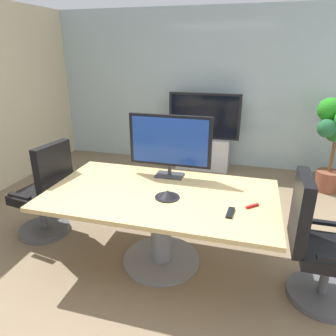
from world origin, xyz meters
name	(u,v)px	position (x,y,z in m)	size (l,w,h in m)	color
ground_plane	(153,263)	(0.00, 0.00, 0.00)	(7.16, 7.16, 0.00)	#7A664C
wall_back_glass_partition	(207,90)	(0.00, 3.08, 1.32)	(5.51, 0.10, 2.63)	#9EB2B7
conference_table	(161,210)	(0.07, 0.06, 0.57)	(2.09, 1.17, 0.75)	tan
office_chair_left	(46,198)	(-1.29, 0.18, 0.46)	(0.63, 0.61, 1.09)	#4C4C51
office_chair_right	(317,251)	(1.42, -0.06, 0.46)	(0.60, 0.57, 1.09)	#4C4C51
tv_monitor	(170,142)	(0.04, 0.47, 1.11)	(0.84, 0.18, 0.64)	#333338
wall_display_unit	(203,144)	(0.03, 2.73, 0.44)	(1.20, 0.36, 1.31)	#B7BABC
conference_phone	(167,194)	(0.15, -0.02, 0.78)	(0.22, 0.22, 0.07)	black
remote_control	(230,213)	(0.71, -0.16, 0.76)	(0.05, 0.17, 0.02)	black
whiteboard_marker	(252,206)	(0.88, 0.00, 0.76)	(0.13, 0.02, 0.02)	red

